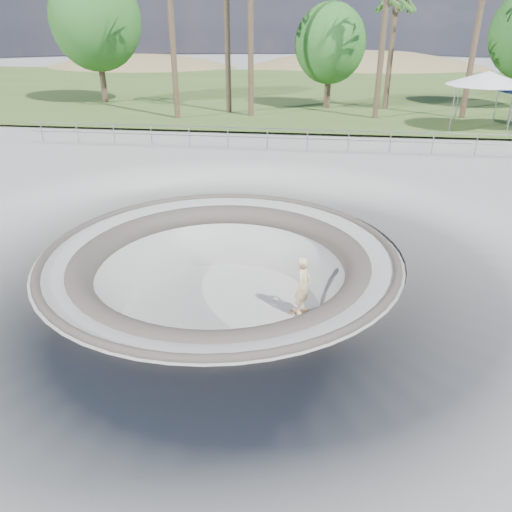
% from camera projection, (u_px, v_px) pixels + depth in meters
% --- Properties ---
extents(ground, '(180.00, 180.00, 0.00)m').
position_uv_depth(ground, '(220.00, 252.00, 14.44)').
color(ground, gray).
rests_on(ground, ground).
extents(skate_bowl, '(14.00, 14.00, 4.10)m').
position_uv_depth(skate_bowl, '(222.00, 306.00, 15.23)').
color(skate_bowl, gray).
rests_on(skate_bowl, ground).
extents(grass_strip, '(180.00, 36.00, 0.12)m').
position_uv_depth(grass_strip, '(295.00, 90.00, 44.72)').
color(grass_strip, '#3F5622').
rests_on(grass_strip, ground).
extents(distant_hills, '(103.20, 45.00, 28.60)m').
position_uv_depth(distant_hills, '(331.00, 124.00, 68.11)').
color(distant_hills, olive).
rests_on(distant_hills, ground).
extents(safety_railing, '(25.00, 0.06, 1.03)m').
position_uv_depth(safety_railing, '(267.00, 138.00, 24.86)').
color(safety_railing, gray).
rests_on(safety_railing, ground).
extents(skateboard, '(0.73, 0.21, 0.08)m').
position_uv_depth(skateboard, '(302.00, 312.00, 14.95)').
color(skateboard, brown).
rests_on(skateboard, ground).
extents(skater, '(0.61, 0.75, 1.79)m').
position_uv_depth(skater, '(303.00, 286.00, 14.56)').
color(skater, '#D2B888').
rests_on(skater, skateboard).
extents(canopy_white, '(5.99, 5.99, 3.17)m').
position_uv_depth(canopy_white, '(488.00, 78.00, 27.80)').
color(canopy_white, gray).
rests_on(canopy_white, ground).
extents(palm_d, '(2.60, 2.60, 8.08)m').
position_uv_depth(palm_d, '(396.00, 2.00, 32.37)').
color(palm_d, brown).
rests_on(palm_d, ground).
extents(bushy_tree_left, '(6.49, 5.90, 9.36)m').
position_uv_depth(bushy_tree_left, '(95.00, 20.00, 35.64)').
color(bushy_tree_left, brown).
rests_on(bushy_tree_left, ground).
extents(bushy_tree_mid, '(4.84, 4.40, 6.97)m').
position_uv_depth(bushy_tree_mid, '(330.00, 44.00, 34.07)').
color(bushy_tree_mid, brown).
rests_on(bushy_tree_mid, ground).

